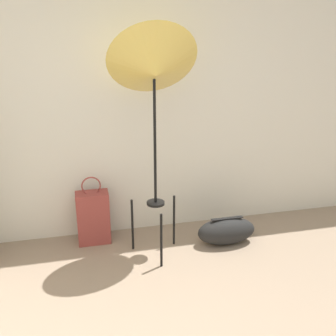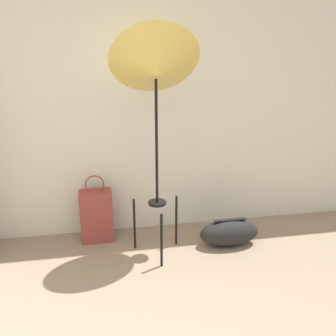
# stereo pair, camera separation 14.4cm
# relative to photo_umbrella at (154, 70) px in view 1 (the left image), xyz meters

# --- Properties ---
(wall_back) EXTENTS (8.00, 0.05, 2.60)m
(wall_back) POSITION_rel_photo_umbrella_xyz_m (-0.04, 0.50, -0.21)
(wall_back) COLOR beige
(wall_back) RESTS_ON ground_plane
(photo_umbrella) EXTENTS (0.68, 0.56, 1.85)m
(photo_umbrella) POSITION_rel_photo_umbrella_xyz_m (0.00, 0.00, 0.00)
(photo_umbrella) COLOR black
(photo_umbrella) RESTS_ON ground_plane
(tote_bag) EXTENTS (0.28, 0.16, 0.62)m
(tote_bag) POSITION_rel_photo_umbrella_xyz_m (-0.50, 0.30, -1.27)
(tote_bag) COLOR brown
(tote_bag) RESTS_ON ground_plane
(duffel_bag) EXTENTS (0.52, 0.24, 0.25)m
(duffel_bag) POSITION_rel_photo_umbrella_xyz_m (0.63, 0.01, -1.39)
(duffel_bag) COLOR black
(duffel_bag) RESTS_ON ground_plane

